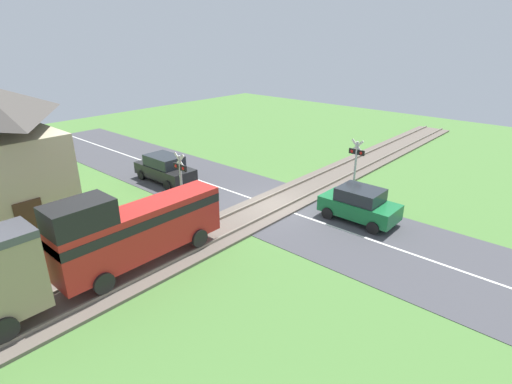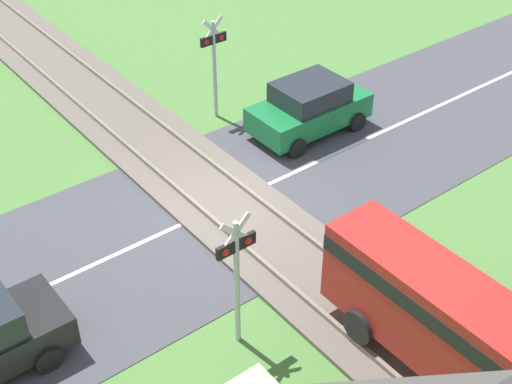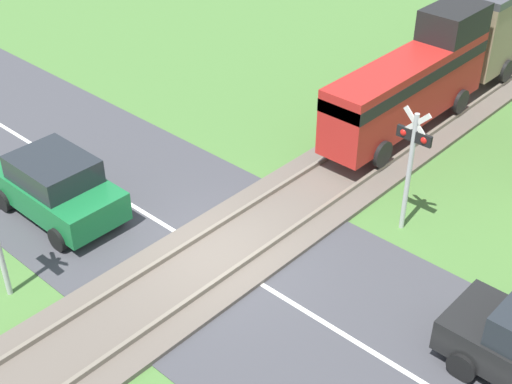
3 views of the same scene
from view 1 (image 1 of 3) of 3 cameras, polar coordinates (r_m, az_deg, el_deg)
ground_plane at (r=21.03m, az=2.41°, el=-2.03°), size 60.00×60.00×0.00m
road_surface at (r=21.03m, az=2.41°, el=-2.00°), size 48.00×6.40×0.02m
track_bed at (r=21.01m, az=2.42°, el=-1.86°), size 2.80×48.00×0.24m
car_near_crossing at (r=19.76m, az=14.55°, el=-1.70°), size 3.66×1.91×1.65m
car_far_side at (r=24.87m, az=-12.90°, el=3.33°), size 4.14×1.84×1.64m
crossing_signal_west_approach at (r=22.14m, az=14.06°, el=4.32°), size 0.90×0.18×3.27m
crossing_signal_east_approach at (r=19.39m, az=-10.69°, el=2.12°), size 0.90×0.18×3.27m
pedestrian_by_station at (r=18.25m, az=-32.22°, el=-7.01°), size 0.40×0.40×1.61m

